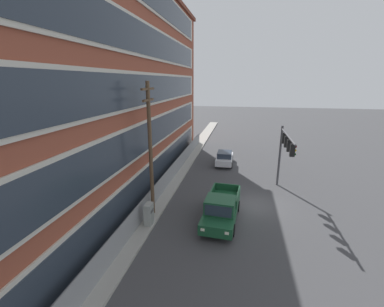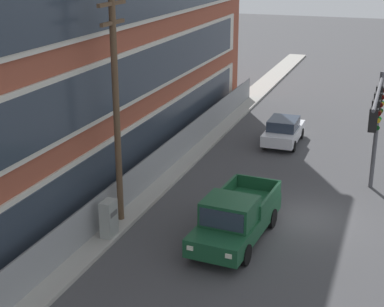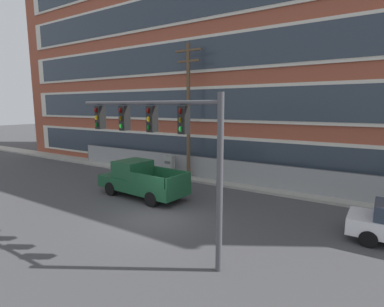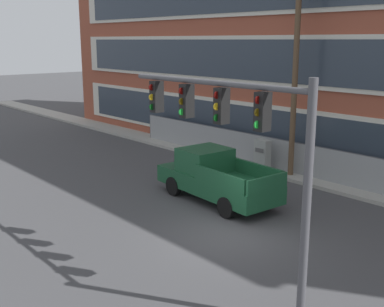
{
  "view_description": "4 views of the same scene",
  "coord_description": "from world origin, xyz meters",
  "px_view_note": "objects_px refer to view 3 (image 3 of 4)",
  "views": [
    {
      "loc": [
        -19.02,
        1.3,
        9.45
      ],
      "look_at": [
        -0.16,
        4.97,
        3.98
      ],
      "focal_mm": 24.0,
      "sensor_mm": 36.0,
      "label": 1
    },
    {
      "loc": [
        -23.03,
        -3.09,
        10.86
      ],
      "look_at": [
        -1.8,
        4.57,
        2.98
      ],
      "focal_mm": 55.0,
      "sensor_mm": 36.0,
      "label": 2
    },
    {
      "loc": [
        8.69,
        -10.2,
        5.2
      ],
      "look_at": [
        -1.01,
        4.7,
        2.39
      ],
      "focal_mm": 28.0,
      "sensor_mm": 36.0,
      "label": 3
    },
    {
      "loc": [
        10.32,
        -10.72,
        6.37
      ],
      "look_at": [
        -3.49,
        1.51,
        2.0
      ],
      "focal_mm": 45.0,
      "sensor_mm": 36.0,
      "label": 4
    }
  ],
  "objects_px": {
    "electrical_cabinet": "(169,166)",
    "traffic_signal_mast": "(163,136)",
    "pickup_truck_dark_green": "(141,180)",
    "utility_pole_near_corner": "(188,107)"
  },
  "relations": [
    {
      "from": "traffic_signal_mast",
      "to": "pickup_truck_dark_green",
      "type": "height_order",
      "value": "traffic_signal_mast"
    },
    {
      "from": "traffic_signal_mast",
      "to": "utility_pole_near_corner",
      "type": "height_order",
      "value": "utility_pole_near_corner"
    },
    {
      "from": "traffic_signal_mast",
      "to": "electrical_cabinet",
      "type": "distance_m",
      "value": 12.11
    },
    {
      "from": "utility_pole_near_corner",
      "to": "pickup_truck_dark_green",
      "type": "bearing_deg",
      "value": -90.48
    },
    {
      "from": "traffic_signal_mast",
      "to": "pickup_truck_dark_green",
      "type": "relative_size",
      "value": 1.08
    },
    {
      "from": "pickup_truck_dark_green",
      "to": "electrical_cabinet",
      "type": "bearing_deg",
      "value": 107.6
    },
    {
      "from": "electrical_cabinet",
      "to": "traffic_signal_mast",
      "type": "bearing_deg",
      "value": -53.48
    },
    {
      "from": "pickup_truck_dark_green",
      "to": "electrical_cabinet",
      "type": "height_order",
      "value": "pickup_truck_dark_green"
    },
    {
      "from": "pickup_truck_dark_green",
      "to": "utility_pole_near_corner",
      "type": "xyz_separation_m",
      "value": [
        0.04,
        4.95,
        4.17
      ]
    },
    {
      "from": "traffic_signal_mast",
      "to": "utility_pole_near_corner",
      "type": "bearing_deg",
      "value": 119.3
    }
  ]
}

